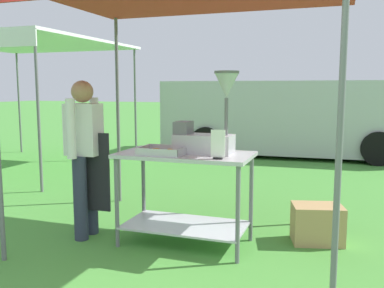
# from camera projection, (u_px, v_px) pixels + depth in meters

# --- Properties ---
(ground_plane) EXTENTS (70.00, 70.00, 0.00)m
(ground_plane) POSITION_uv_depth(u_px,v_px,m) (273.00, 165.00, 8.50)
(ground_plane) COLOR #478E38
(donut_cart) EXTENTS (1.29, 0.69, 0.91)m
(donut_cart) POSITION_uv_depth(u_px,v_px,m) (185.00, 180.00, 4.13)
(donut_cart) COLOR #B7B7BC
(donut_cart) RESTS_ON ground
(donut_tray) EXTENTS (0.42, 0.32, 0.07)m
(donut_tray) POSITION_uv_depth(u_px,v_px,m) (163.00, 152.00, 4.01)
(donut_tray) COLOR #B7B7BC
(donut_tray) RESTS_ON donut_cart
(donut_fryer) EXTENTS (0.62, 0.28, 0.78)m
(donut_fryer) POSITION_uv_depth(u_px,v_px,m) (208.00, 126.00, 4.05)
(donut_fryer) COLOR #B7B7BC
(donut_fryer) RESTS_ON donut_cart
(menu_sign) EXTENTS (0.13, 0.05, 0.26)m
(menu_sign) POSITION_uv_depth(u_px,v_px,m) (218.00, 147.00, 3.73)
(menu_sign) COLOR black
(menu_sign) RESTS_ON donut_cart
(vendor) EXTENTS (0.45, 0.53, 1.61)m
(vendor) POSITION_uv_depth(u_px,v_px,m) (85.00, 151.00, 4.31)
(vendor) COLOR #2D3347
(vendor) RESTS_ON ground
(supply_crate) EXTENTS (0.55, 0.45, 0.38)m
(supply_crate) POSITION_uv_depth(u_px,v_px,m) (317.00, 224.00, 4.23)
(supply_crate) COLOR tan
(supply_crate) RESTS_ON ground
(van_silver) EXTENTS (5.81, 2.27, 1.69)m
(van_silver) POSITION_uv_depth(u_px,v_px,m) (290.00, 117.00, 9.79)
(van_silver) COLOR #BCBCC1
(van_silver) RESTS_ON ground
(neighbour_tent) EXTENTS (3.28, 3.33, 2.40)m
(neighbour_tent) POSITION_uv_depth(u_px,v_px,m) (21.00, 45.00, 7.94)
(neighbour_tent) COLOR slate
(neighbour_tent) RESTS_ON ground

